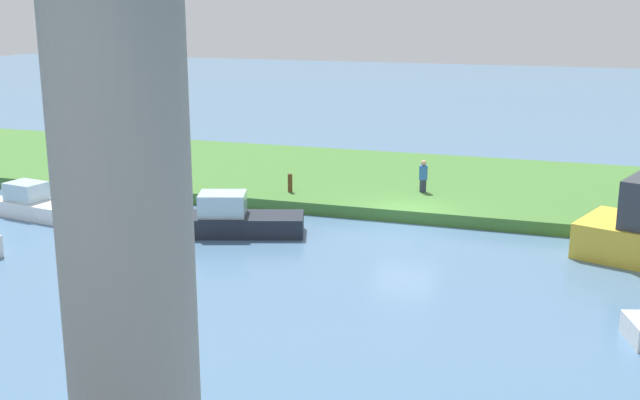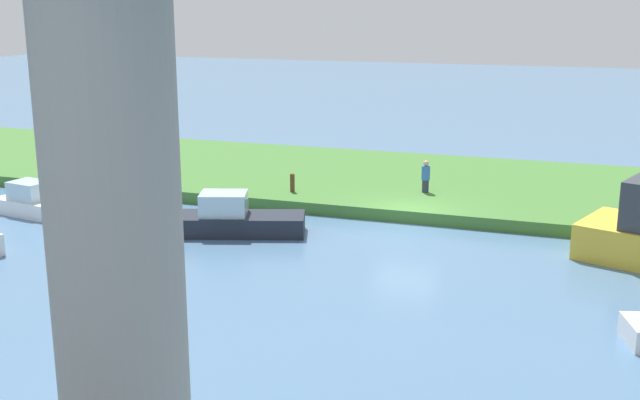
# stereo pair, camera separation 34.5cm
# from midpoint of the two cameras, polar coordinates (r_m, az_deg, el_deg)

# --- Properties ---
(ground_plane) EXTENTS (160.00, 160.00, 0.00)m
(ground_plane) POSITION_cam_midpoint_polar(r_m,az_deg,el_deg) (31.23, 6.59, -1.70)
(ground_plane) COLOR #4C7093
(grassy_bank) EXTENTS (80.00, 12.00, 0.50)m
(grassy_bank) POSITION_cam_midpoint_polar(r_m,az_deg,el_deg) (36.88, 8.63, 1.10)
(grassy_bank) COLOR #427533
(grassy_bank) RESTS_ON ground
(bridge_pylon) EXTENTS (2.17, 2.17, 10.02)m
(bridge_pylon) POSITION_cam_midpoint_polar(r_m,az_deg,el_deg) (13.00, -13.83, -1.86)
(bridge_pylon) COLOR #9E998E
(bridge_pylon) RESTS_ON ground
(person_on_bank) EXTENTS (0.46, 0.46, 1.39)m
(person_on_bank) POSITION_cam_midpoint_polar(r_m,az_deg,el_deg) (34.13, 7.90, 1.70)
(person_on_bank) COLOR #2D334C
(person_on_bank) RESTS_ON grassy_bank
(mooring_post) EXTENTS (0.20, 0.20, 0.79)m
(mooring_post) POSITION_cam_midpoint_polar(r_m,az_deg,el_deg) (33.96, -1.71, 1.24)
(mooring_post) COLOR brown
(mooring_post) RESTS_ON grassy_bank
(riverboat_paddlewheel) EXTENTS (5.02, 3.06, 1.58)m
(riverboat_paddlewheel) POSITION_cam_midpoint_polar(r_m,az_deg,el_deg) (29.72, -5.68, -1.38)
(riverboat_paddlewheel) COLOR #1E232D
(riverboat_paddlewheel) RESTS_ON ground
(motorboat_white) EXTENTS (4.28, 2.13, 1.36)m
(motorboat_white) POSITION_cam_midpoint_polar(r_m,az_deg,el_deg) (34.05, -19.38, -0.24)
(motorboat_white) COLOR white
(motorboat_white) RESTS_ON ground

